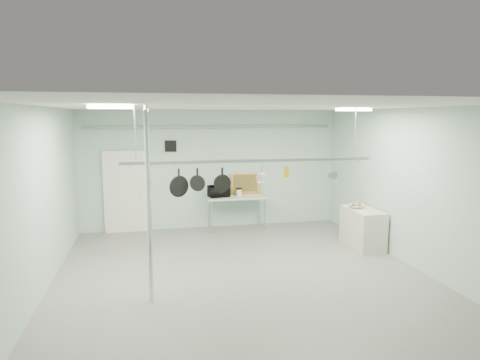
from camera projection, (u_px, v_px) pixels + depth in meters
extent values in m
plane|color=gray|center=(244.00, 279.00, 8.01)|extent=(8.00, 8.00, 0.00)
cube|color=silver|center=(244.00, 107.00, 7.54)|extent=(7.00, 8.00, 0.02)
cube|color=#A3C4BB|center=(212.00, 169.00, 11.63)|extent=(7.00, 0.02, 3.20)
cube|color=#A3C4BB|center=(415.00, 189.00, 8.50)|extent=(0.02, 8.00, 3.20)
cube|color=silver|center=(125.00, 193.00, 11.19)|extent=(1.10, 0.10, 2.20)
cube|color=black|center=(171.00, 146.00, 11.29)|extent=(0.30, 0.04, 0.30)
cylinder|color=gray|center=(212.00, 127.00, 11.38)|extent=(6.60, 0.07, 0.07)
cylinder|color=silver|center=(149.00, 206.00, 6.84)|extent=(0.08, 0.08, 3.20)
cube|color=#A0BCAB|center=(236.00, 197.00, 11.49)|extent=(1.60, 0.70, 0.05)
cylinder|color=#B7B7BC|center=(212.00, 217.00, 11.13)|extent=(0.04, 0.04, 0.86)
cylinder|color=#B7B7BC|center=(209.00, 212.00, 11.67)|extent=(0.04, 0.04, 0.86)
cylinder|color=#B7B7BC|center=(265.00, 214.00, 11.43)|extent=(0.04, 0.04, 0.86)
cylinder|color=#B7B7BC|center=(260.00, 210.00, 11.97)|extent=(0.04, 0.04, 0.86)
cube|color=beige|center=(363.00, 228.00, 9.95)|extent=(0.60, 1.20, 0.90)
cube|color=#B7B7BC|center=(251.00, 161.00, 8.02)|extent=(4.80, 0.06, 0.06)
cylinder|color=#B7B7BC|center=(135.00, 135.00, 7.51)|extent=(0.02, 0.02, 0.94)
cylinder|color=#B7B7BC|center=(355.00, 133.00, 8.38)|extent=(0.02, 0.02, 0.94)
cube|color=white|center=(111.00, 107.00, 6.31)|extent=(0.65, 0.30, 0.05)
cube|color=white|center=(354.00, 110.00, 8.63)|extent=(0.65, 0.30, 0.05)
imported|color=black|center=(219.00, 191.00, 11.38)|extent=(0.59, 0.45, 0.30)
cylinder|color=silver|center=(239.00, 193.00, 11.50)|extent=(0.19, 0.19, 0.18)
cube|color=orange|center=(245.00, 183.00, 11.79)|extent=(0.79, 0.17, 0.58)
cube|color=#361C13|center=(251.00, 189.00, 11.85)|extent=(0.30, 0.09, 0.25)
imported|color=silver|center=(356.00, 206.00, 9.99)|extent=(0.41, 0.41, 0.08)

